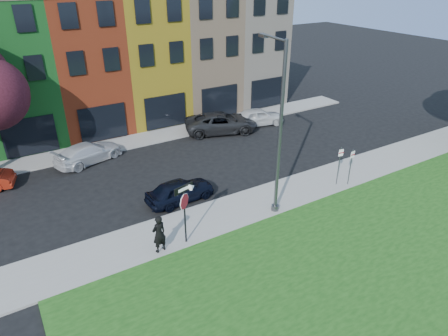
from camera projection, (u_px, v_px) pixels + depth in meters
ground at (298, 230)px, 20.10m from camera, size 120.00×120.00×0.00m
sidewalk_near at (290, 192)px, 23.28m from camera, size 40.00×3.00×0.12m
sidewalk_far at (136, 141)px, 30.12m from camera, size 40.00×2.40×0.12m
rowhouse_block at (110, 59)px, 32.82m from camera, size 30.00×10.12×10.00m
stop_sign at (184, 203)px, 18.03m from camera, size 1.03×0.30×3.08m
man at (159, 234)px, 18.01m from camera, size 0.87×0.73×1.89m
sedan_near at (180, 190)px, 22.27m from camera, size 2.12×4.12×1.33m
parked_car_silver at (88, 153)px, 26.74m from camera, size 4.67×5.76×1.34m
parked_car_dark at (221, 123)px, 31.47m from camera, size 6.09×7.29×1.58m
parked_car_white at (258, 117)px, 32.94m from camera, size 3.57×4.95×1.43m
street_lamp at (278, 131)px, 19.62m from camera, size 0.64×2.57×8.89m
parking_sign_a at (339, 162)px, 23.34m from camera, size 0.32×0.10×2.43m
parking_sign_b at (351, 163)px, 23.39m from camera, size 0.32×0.09×2.28m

